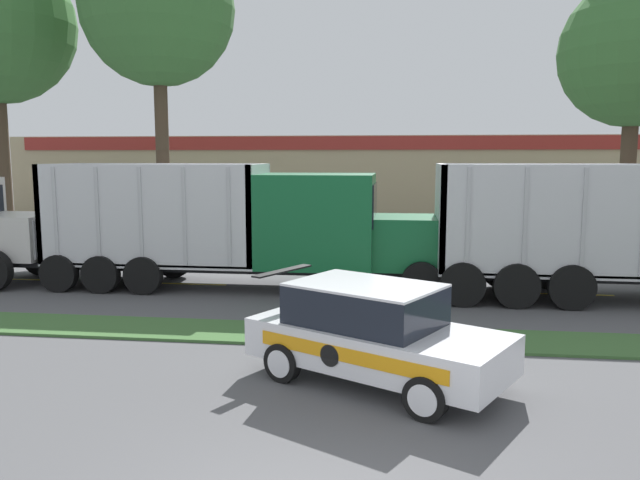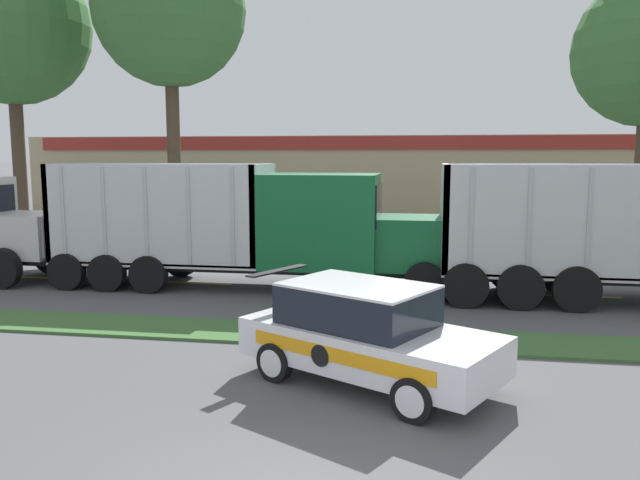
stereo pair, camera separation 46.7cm
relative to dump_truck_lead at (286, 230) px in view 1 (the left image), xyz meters
The scene contains 9 objects.
grass_verge 5.35m from the dump_truck_lead, 62.46° to the right, with size 120.00×1.61×0.06m, color #3D6633.
centre_line_2 8.61m from the dump_truck_lead, behind, with size 2.40×0.14×0.01m, color yellow.
centre_line_3 3.48m from the dump_truck_lead, behind, with size 2.40×0.14×0.01m, color yellow.
centre_line_4 2.90m from the dump_truck_lead, ahead, with size 2.40×0.14×0.01m, color yellow.
centre_line_5 7.94m from the dump_truck_lead, ahead, with size 2.40×0.14×0.01m, color yellow.
dump_truck_lead is the anchor object (origin of this frame).
rally_car 7.62m from the dump_truck_lead, 68.56° to the right, with size 4.62×3.67×1.69m.
store_building_backdrop 26.37m from the dump_truck_lead, 91.09° to the left, with size 42.43×12.10×4.95m.
tree_behind_far_right 16.68m from the dump_truck_lead, 37.45° to the left, with size 5.80×5.80×12.11m.
Camera 1 is at (0.82, -5.61, 3.76)m, focal length 35.00 mm.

